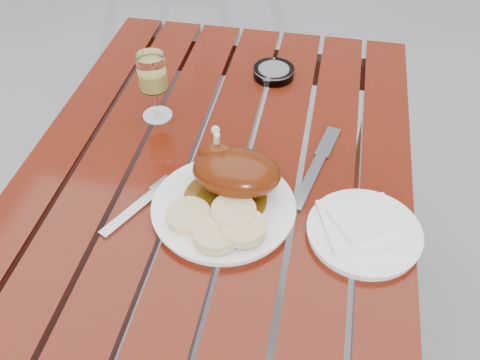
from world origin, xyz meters
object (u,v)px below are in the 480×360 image
ashtray (274,72)px  side_plate (364,233)px  table (219,278)px  wine_glass (154,87)px  dinner_plate (224,208)px

ashtray → side_plate: bearing=-63.9°
table → wine_glass: bearing=137.3°
wine_glass → side_plate: wine_glass is taller
wine_glass → side_plate: bearing=-29.9°
table → dinner_plate: dinner_plate is taller
dinner_plate → wine_glass: (-0.21, 0.26, 0.07)m
wine_glass → ashtray: 0.33m
ashtray → wine_glass: bearing=-138.5°
table → ashtray: 0.54m
table → dinner_plate: 0.40m
dinner_plate → ashtray: bearing=86.9°
wine_glass → ashtray: bearing=41.5°
ashtray → table: bearing=-100.4°
side_plate → table: bearing=159.2°
side_plate → ashtray: ashtray is taller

